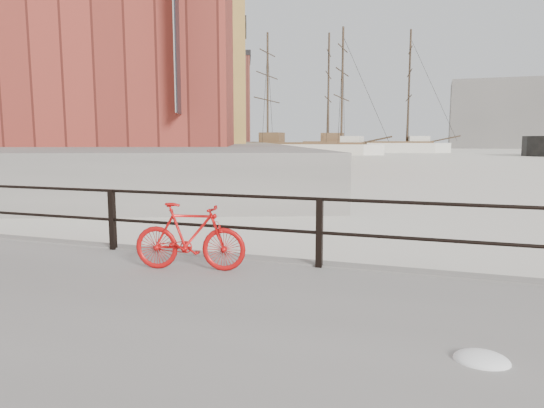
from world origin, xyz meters
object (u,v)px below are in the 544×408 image
Objects in this scene: workboat_near at (142,162)px; workboat_far at (167,160)px; bicycle at (190,237)px; schooner_mid at (366,152)px; schooner_left at (303,154)px.

workboat_near is 1.08× the size of workboat_far.
bicycle is 83.88m from schooner_mid.
workboat_near is (-24.64, 35.41, -0.82)m from bicycle.
schooner_left is 2.01× the size of workboat_near.
schooner_mid reaches higher than schooner_left.
schooner_left is (-7.30, -16.66, 0.00)m from schooner_mid.
schooner_left is (-16.59, 66.70, -0.82)m from bicycle.
workboat_far is at bearing -108.80° from schooner_left.
schooner_left reaches higher than workboat_near.
schooner_mid reaches higher than workboat_far.
bicycle is at bearing -98.76° from workboat_near.
schooner_left reaches higher than workboat_far.
bicycle is 0.06× the size of schooner_left.
workboat_far is at bearing 52.54° from workboat_near.
bicycle is at bearing -91.11° from schooner_mid.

